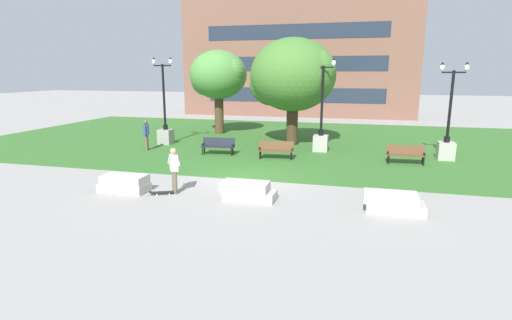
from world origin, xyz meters
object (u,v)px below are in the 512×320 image
object	(u,v)px
skateboard	(163,192)
lamp_post_left	(447,140)
person_skateboarder	(174,168)
park_bench_far_left	(406,153)
park_bench_near_right	(276,149)
lamp_post_center	(165,127)
person_bystander_near_lawn	(146,133)
concrete_block_center	(124,184)
concrete_block_right	(393,203)
concrete_block_left	(248,191)
lamp_post_right	(321,133)
park_bench_near_left	(218,145)

from	to	relation	value
skateboard	lamp_post_left	world-z (taller)	lamp_post_left
person_skateboarder	park_bench_far_left	world-z (taller)	person_skateboarder
park_bench_near_right	person_skateboarder	bearing A→B (deg)	-109.44
lamp_post_center	person_bystander_near_lawn	world-z (taller)	lamp_post_center
concrete_block_center	concrete_block_right	distance (m)	9.60
concrete_block_left	concrete_block_right	size ratio (longest dim) A/B	1.00
skateboard	lamp_post_right	xyz separation A→B (m)	(4.79, 9.67, 0.97)
concrete_block_right	lamp_post_left	xyz separation A→B (m)	(3.17, 8.88, 0.71)
concrete_block_center	park_bench_near_right	distance (m)	8.30
concrete_block_right	park_bench_far_left	distance (m)	7.43
lamp_post_right	lamp_post_center	size ratio (longest dim) A/B	0.97
lamp_post_right	lamp_post_left	size ratio (longest dim) A/B	1.05
person_skateboarder	lamp_post_left	xyz separation A→B (m)	(10.84, 8.78, 0.04)
concrete_block_left	person_bystander_near_lawn	xyz separation A→B (m)	(-8.09, 7.32, 0.68)
lamp_post_right	person_bystander_near_lawn	world-z (taller)	lamp_post_right
concrete_block_left	park_bench_near_right	size ratio (longest dim) A/B	1.03
person_bystander_near_lawn	person_skateboarder	bearing A→B (deg)	-54.06
concrete_block_left	park_bench_near_left	distance (m)	8.06
park_bench_far_left	concrete_block_right	bearing A→B (deg)	-98.43
park_bench_far_left	park_bench_near_right	bearing A→B (deg)	-176.00
park_bench_near_left	park_bench_near_right	xyz separation A→B (m)	(3.26, -0.31, 0.00)
concrete_block_center	lamp_post_right	bearing A→B (deg)	56.80
skateboard	person_bystander_near_lawn	distance (m)	9.02
park_bench_near_right	lamp_post_right	distance (m)	3.37
person_skateboarder	lamp_post_right	world-z (taller)	lamp_post_right
lamp_post_center	person_bystander_near_lawn	bearing A→B (deg)	-93.49
concrete_block_left	concrete_block_right	distance (m)	4.85
concrete_block_right	park_bench_near_left	bearing A→B (deg)	139.81
concrete_block_right	park_bench_near_left	size ratio (longest dim) A/B	1.04
person_skateboarder	lamp_post_left	distance (m)	13.95
person_skateboarder	park_bench_near_right	xyz separation A→B (m)	(2.40, 6.80, -0.43)
lamp_post_right	park_bench_near_left	bearing A→B (deg)	-156.27
park_bench_near_left	lamp_post_left	world-z (taller)	lamp_post_left
park_bench_far_left	person_bystander_near_lawn	distance (m)	14.04
park_bench_near_right	lamp_post_center	bearing A→B (deg)	161.14
concrete_block_left	park_bench_near_right	world-z (taller)	park_bench_near_right
park_bench_far_left	skateboard	bearing A→B (deg)	-140.62
park_bench_near_right	park_bench_near_left	bearing A→B (deg)	174.61
concrete_block_center	skateboard	bearing A→B (deg)	1.48
concrete_block_center	park_bench_near_right	xyz separation A→B (m)	(4.33, 7.08, 0.23)
park_bench_far_left	lamp_post_right	world-z (taller)	lamp_post_right
person_skateboarder	lamp_post_center	xyz separation A→B (m)	(-5.14, 9.37, 0.11)
person_skateboarder	concrete_block_left	bearing A→B (deg)	-1.10
lamp_post_left	concrete_block_right	bearing A→B (deg)	-109.63
person_skateboarder	person_bystander_near_lawn	size ratio (longest dim) A/B	1.00
skateboard	concrete_block_center	bearing A→B (deg)	-178.52
park_bench_near_left	park_bench_far_left	bearing A→B (deg)	0.81
lamp_post_left	concrete_block_center	bearing A→B (deg)	-144.64
lamp_post_right	person_bystander_near_lawn	distance (m)	9.94
skateboard	lamp_post_center	distance (m)	10.79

